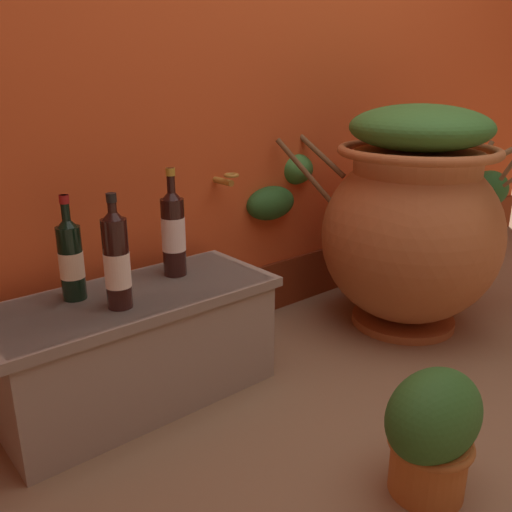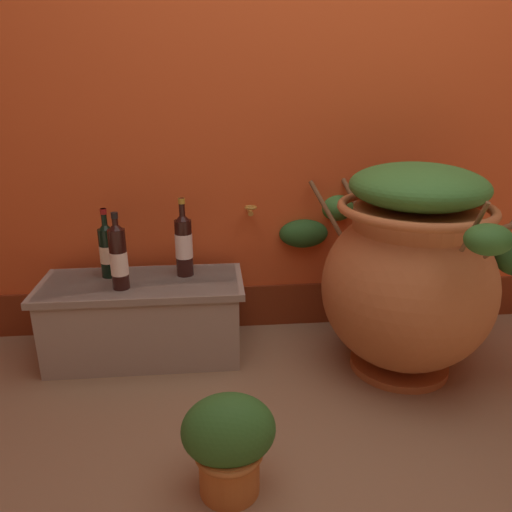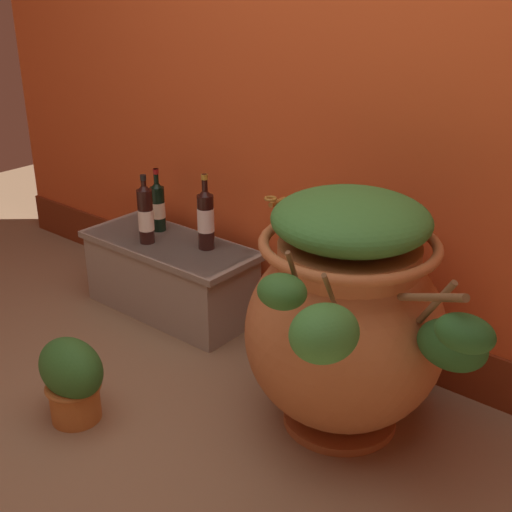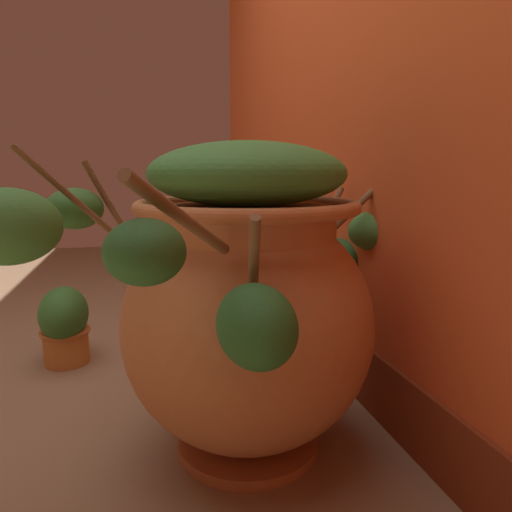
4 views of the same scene
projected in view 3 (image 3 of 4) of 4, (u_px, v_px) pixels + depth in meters
The scene contains 8 objects.
ground_plane at pixel (144, 469), 2.28m from camera, with size 7.00×7.00×0.00m, color #896B4C.
back_wall at pixel (356, 40), 2.61m from camera, with size 4.40×0.33×2.60m.
terracotta_urn at pixel (347, 314), 2.34m from camera, with size 1.08×1.21×0.88m.
stone_ledge at pixel (170, 274), 3.24m from camera, with size 0.88×0.38×0.36m.
wine_bottle_left at pixel (158, 205), 3.26m from camera, with size 0.07×0.07×0.31m.
wine_bottle_middle at pixel (146, 214), 3.11m from camera, with size 0.07×0.07×0.33m.
wine_bottle_right at pixel (206, 217), 3.05m from camera, with size 0.08×0.08×0.35m.
potted_shrub at pixel (72, 378), 2.47m from camera, with size 0.28×0.21×0.33m.
Camera 3 is at (1.44, -1.15, 1.57)m, focal length 47.62 mm.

